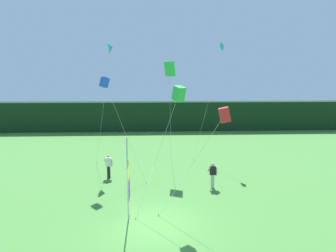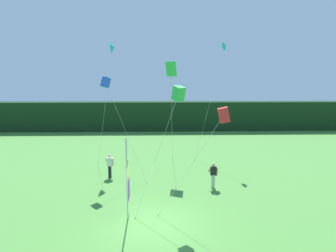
{
  "view_description": "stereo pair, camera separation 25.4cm",
  "coord_description": "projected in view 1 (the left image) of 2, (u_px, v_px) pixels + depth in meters",
  "views": [
    {
      "loc": [
        0.1,
        -12.71,
        6.71
      ],
      "look_at": [
        0.78,
        2.58,
        4.21
      ],
      "focal_mm": 31.04,
      "sensor_mm": 36.0,
      "label": 1
    },
    {
      "loc": [
        0.35,
        -12.72,
        6.71
      ],
      "look_at": [
        0.78,
        2.58,
        4.21
      ],
      "focal_mm": 31.04,
      "sensor_mm": 36.0,
      "label": 2
    }
  ],
  "objects": [
    {
      "name": "ground_plane",
      "position": [
        154.0,
        223.0,
        13.61
      ],
      "size": [
        120.0,
        120.0,
        0.0
      ],
      "primitive_type": "plane",
      "color": "#478438"
    },
    {
      "name": "distant_treeline",
      "position": [
        154.0,
        116.0,
        38.09
      ],
      "size": [
        80.0,
        2.4,
        3.74
      ],
      "primitive_type": "cube",
      "color": "black",
      "rests_on": "ground"
    },
    {
      "name": "banner_flag",
      "position": [
        128.0,
        179.0,
        14.01
      ],
      "size": [
        0.06,
        1.03,
        4.02
      ],
      "color": "#B7B7BC",
      "rests_on": "ground"
    },
    {
      "name": "person_near_banner",
      "position": [
        213.0,
        175.0,
        17.93
      ],
      "size": [
        0.55,
        0.48,
        1.61
      ],
      "color": "#B7B2A3",
      "rests_on": "ground"
    },
    {
      "name": "person_mid_field",
      "position": [
        108.0,
        166.0,
        19.74
      ],
      "size": [
        0.55,
        0.48,
        1.63
      ],
      "color": "black",
      "rests_on": "ground"
    },
    {
      "name": "kite_blue_box_0",
      "position": [
        105.0,
        83.0,
        18.77
      ],
      "size": [
        3.04,
        1.54,
        6.84
      ],
      "color": "brown",
      "rests_on": "ground"
    },
    {
      "name": "kite_green_box_1",
      "position": [
        179.0,
        94.0,
        14.41
      ],
      "size": [
        2.55,
        1.67,
        6.39
      ],
      "color": "brown",
      "rests_on": "ground"
    },
    {
      "name": "kite_cyan_delta_2",
      "position": [
        223.0,
        47.0,
        23.39
      ],
      "size": [
        2.62,
        0.9,
        9.64
      ],
      "color": "brown",
      "rests_on": "ground"
    },
    {
      "name": "kite_cyan_delta_3",
      "position": [
        111.0,
        48.0,
        21.86
      ],
      "size": [
        1.7,
        0.97,
        9.52
      ],
      "color": "brown",
      "rests_on": "ground"
    },
    {
      "name": "kite_red_box_4",
      "position": [
        224.0,
        115.0,
        12.8
      ],
      "size": [
        3.25,
        1.12,
        5.5
      ],
      "color": "brown",
      "rests_on": "ground"
    },
    {
      "name": "kite_green_diamond_5",
      "position": [
        170.0,
        73.0,
        21.14
      ],
      "size": [
        0.86,
        2.77,
        7.94
      ],
      "color": "brown",
      "rests_on": "ground"
    }
  ]
}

